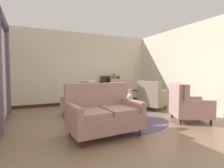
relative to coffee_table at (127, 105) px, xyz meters
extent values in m
plane|color=#896B51|center=(-0.23, -0.12, -0.40)|extent=(8.78, 8.78, 0.00)
cube|color=beige|center=(-0.23, 3.01, 1.06)|extent=(5.81, 0.08, 2.92)
cube|color=beige|center=(2.60, 0.82, 1.06)|extent=(0.08, 4.39, 2.92)
cube|color=#382319|center=(-0.23, 2.96, -0.34)|extent=(5.65, 0.03, 0.12)
cylinder|color=#5B4C60|center=(-0.23, 0.18, -0.39)|extent=(2.73, 2.73, 0.01)
cube|color=silver|center=(-2.99, 0.73, 0.88)|extent=(0.03, 1.38, 2.14)
cube|color=white|center=(-2.98, 0.73, 0.88)|extent=(0.02, 1.46, 2.22)
cube|color=white|center=(-2.97, 0.73, 0.88)|extent=(0.02, 0.04, 2.14)
cube|color=white|center=(-2.97, 0.73, 0.88)|extent=(0.02, 1.38, 0.04)
cube|color=#605166|center=(-2.93, 1.60, 0.93)|extent=(0.10, 0.32, 2.44)
cube|color=#605166|center=(-2.93, 0.73, 2.11)|extent=(0.10, 2.06, 0.20)
cylinder|color=#382319|center=(0.00, 0.00, 0.08)|extent=(0.81, 0.81, 0.04)
cylinder|color=#382319|center=(0.00, 0.00, -0.14)|extent=(0.10, 0.10, 0.42)
cube|color=#382319|center=(0.22, 0.00, -0.36)|extent=(0.28, 0.06, 0.07)
cube|color=#382319|center=(-0.13, 0.18, -0.36)|extent=(0.22, 0.26, 0.07)
cube|color=#382319|center=(-0.09, -0.20, -0.36)|extent=(0.17, 0.28, 0.07)
cylinder|color=beige|center=(0.05, -0.06, 0.11)|extent=(0.08, 0.08, 0.02)
ellipsoid|color=beige|center=(0.05, -0.06, 0.23)|extent=(0.15, 0.15, 0.21)
cylinder|color=beige|center=(0.05, -0.06, 0.38)|extent=(0.07, 0.07, 0.09)
torus|color=beige|center=(0.05, -0.06, 0.42)|extent=(0.10, 0.10, 0.02)
cube|color=tan|center=(-1.04, -0.86, -0.11)|extent=(1.47, 0.98, 0.31)
cube|color=tan|center=(-1.06, -0.48, 0.35)|extent=(1.42, 0.22, 0.60)
cube|color=tan|center=(-1.35, -0.92, 0.10)|extent=(0.61, 0.74, 0.10)
cube|color=tan|center=(-0.72, -0.88, 0.10)|extent=(0.61, 0.74, 0.10)
cube|color=tan|center=(-1.69, -0.95, 0.17)|extent=(0.16, 0.81, 0.24)
cube|color=tan|center=(-0.38, -0.87, 0.17)|extent=(0.16, 0.81, 0.24)
cylinder|color=#382319|center=(-1.62, -1.27, -0.33)|extent=(0.06, 0.06, 0.14)
cylinder|color=#382319|center=(-0.41, -1.20, -0.33)|extent=(0.06, 0.06, 0.14)
cylinder|color=#382319|center=(-1.67, -0.52, -0.33)|extent=(0.06, 0.06, 0.14)
cylinder|color=#382319|center=(-0.45, -0.45, -0.33)|extent=(0.06, 0.06, 0.14)
cube|color=tan|center=(-1.05, 1.04, -0.13)|extent=(1.13, 1.09, 0.27)
cube|color=tan|center=(-0.76, 0.83, 0.33)|extent=(0.53, 0.67, 0.63)
cube|color=tan|center=(-0.65, 1.14, 0.40)|extent=(0.22, 0.20, 0.48)
cube|color=tan|center=(-1.01, 0.63, 0.40)|extent=(0.22, 0.20, 0.48)
cube|color=tan|center=(-0.92, 1.32, 0.11)|extent=(0.69, 0.52, 0.20)
cube|color=tan|center=(-1.27, 0.81, 0.11)|extent=(0.69, 0.52, 0.20)
cylinder|color=#382319|center=(-1.18, 1.47, -0.33)|extent=(0.06, 0.06, 0.14)
cylinder|color=#382319|center=(-1.51, 1.01, -0.33)|extent=(0.06, 0.06, 0.14)
cylinder|color=#382319|center=(-0.60, 1.07, -0.33)|extent=(0.06, 0.06, 0.14)
cylinder|color=#382319|center=(-0.93, 0.60, -0.33)|extent=(0.06, 0.06, 0.14)
cube|color=tan|center=(0.61, 1.53, -0.12)|extent=(1.03, 1.09, 0.28)
cube|color=tan|center=(0.46, 1.20, 0.34)|extent=(0.72, 0.43, 0.65)
cube|color=tan|center=(0.78, 1.15, 0.42)|extent=(0.18, 0.22, 0.50)
cube|color=tan|center=(0.21, 1.42, 0.42)|extent=(0.18, 0.22, 0.50)
cube|color=tan|center=(0.91, 1.44, 0.11)|extent=(0.42, 0.74, 0.18)
cube|color=tan|center=(0.35, 1.71, 0.11)|extent=(0.42, 0.74, 0.18)
cylinder|color=#382319|center=(1.02, 1.73, -0.33)|extent=(0.06, 0.06, 0.14)
cylinder|color=#382319|center=(0.51, 1.97, -0.33)|extent=(0.06, 0.06, 0.14)
cylinder|color=#382319|center=(0.72, 1.09, -0.33)|extent=(0.06, 0.06, 0.14)
cylinder|color=#382319|center=(0.20, 1.33, -0.33)|extent=(0.06, 0.06, 0.14)
cube|color=gray|center=(1.53, 0.84, -0.11)|extent=(1.10, 1.07, 0.30)
cube|color=gray|center=(1.21, 0.69, 0.33)|extent=(0.46, 0.77, 0.58)
cube|color=gray|center=(1.44, 0.42, 0.40)|extent=(0.22, 0.18, 0.44)
cube|color=gray|center=(1.15, 1.04, 0.40)|extent=(0.22, 0.18, 0.44)
cube|color=gray|center=(1.72, 0.56, 0.16)|extent=(0.71, 0.41, 0.24)
cube|color=gray|center=(1.43, 1.17, 0.16)|extent=(0.71, 0.41, 0.24)
cylinder|color=#382319|center=(1.97, 0.71, -0.33)|extent=(0.06, 0.06, 0.14)
cylinder|color=#382319|center=(1.70, 1.27, -0.33)|extent=(0.06, 0.06, 0.14)
cylinder|color=#382319|center=(1.35, 0.42, -0.33)|extent=(0.06, 0.06, 0.14)
cylinder|color=#382319|center=(1.09, 0.98, -0.33)|extent=(0.06, 0.06, 0.14)
cube|color=tan|center=(1.45, -0.83, -0.12)|extent=(1.19, 1.16, 0.27)
cube|color=tan|center=(1.11, -0.65, 0.31)|extent=(0.51, 0.81, 0.59)
cube|color=tan|center=(1.02, -1.03, 0.38)|extent=(0.22, 0.18, 0.45)
cube|color=tan|center=(1.36, -0.37, 0.38)|extent=(0.22, 0.18, 0.45)
cube|color=tan|center=(1.32, -1.18, 0.11)|extent=(0.75, 0.46, 0.20)
cube|color=tan|center=(1.66, -0.52, 0.11)|extent=(0.75, 0.46, 0.20)
cylinder|color=#382319|center=(1.62, -1.30, -0.33)|extent=(0.06, 0.06, 0.14)
cylinder|color=#382319|center=(1.93, -0.70, -0.33)|extent=(0.06, 0.06, 0.14)
cylinder|color=#382319|center=(0.96, -0.96, -0.33)|extent=(0.06, 0.06, 0.14)
cylinder|color=#382319|center=(1.28, -0.36, -0.33)|extent=(0.06, 0.06, 0.14)
cylinder|color=#382319|center=(1.19, 1.15, 0.26)|extent=(0.55, 0.55, 0.03)
cylinder|color=#382319|center=(1.19, 1.15, -0.08)|extent=(0.07, 0.07, 0.65)
cylinder|color=#382319|center=(1.19, 1.15, -0.38)|extent=(0.36, 0.36, 0.04)
cube|color=#382319|center=(0.82, 2.71, 0.10)|extent=(0.91, 0.38, 0.79)
cube|color=#382319|center=(0.82, 2.88, 0.63)|extent=(0.91, 0.04, 0.26)
cube|color=#382319|center=(0.41, 2.57, -0.35)|extent=(0.06, 0.06, 0.10)
cube|color=#382319|center=(1.23, 2.57, -0.35)|extent=(0.06, 0.06, 0.10)
cube|color=#382319|center=(0.41, 2.85, -0.35)|extent=(0.06, 0.06, 0.10)
cube|color=#382319|center=(1.23, 2.85, -0.35)|extent=(0.06, 0.06, 0.10)
cube|color=#382319|center=(0.82, 2.69, 0.56)|extent=(0.24, 0.24, 0.14)
cone|color=#B28942|center=(0.88, 2.61, 0.79)|extent=(0.43, 0.51, 0.45)
camera|label=1|loc=(-2.44, -4.15, 0.86)|focal=28.52mm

